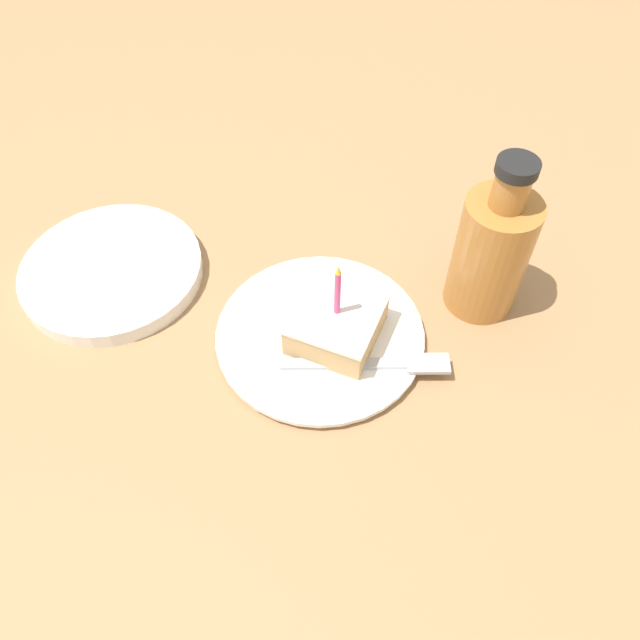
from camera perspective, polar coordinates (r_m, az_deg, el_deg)
ground_plane at (r=0.71m, az=-0.77°, el=-1.57°), size 2.40×2.40×0.04m
plate at (r=0.68m, az=-0.00°, el=-1.38°), size 0.23×0.23×0.01m
cake_slice at (r=0.66m, az=1.52°, el=-0.29°), size 0.09×0.09×0.11m
fork at (r=0.65m, az=5.30°, el=-4.00°), size 0.17×0.09×0.00m
bottle at (r=0.69m, az=15.43°, el=6.12°), size 0.08×0.08×0.19m
side_plate at (r=0.78m, az=-18.47°, el=4.31°), size 0.21×0.21×0.02m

